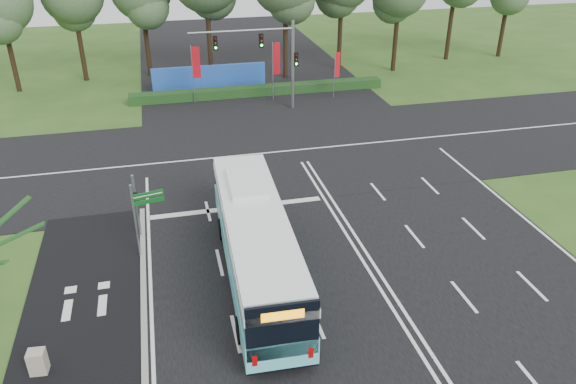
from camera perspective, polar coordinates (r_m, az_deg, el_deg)
The scene contains 15 objects.
ground at distance 28.05m, azimuth 6.58°, elevation -5.40°, with size 120.00×120.00×0.00m, color #2D501A.
road_main at distance 28.04m, azimuth 6.58°, elevation -5.36°, with size 20.00×120.00×0.04m, color black.
road_cross at distance 38.16m, azimuth 0.62°, elevation 4.23°, with size 120.00×14.00×0.05m, color black.
bike_path at distance 24.62m, azimuth -20.10°, elevation -12.48°, with size 5.00×18.00×0.06m, color black.
kerb_strip at distance 24.33m, azimuth -14.42°, elevation -11.95°, with size 0.25×18.00×0.12m, color gray.
city_bus at distance 24.72m, azimuth -3.26°, elevation -5.22°, with size 3.09×12.66×3.61m.
pedestrian_signal at distance 28.57m, azimuth -15.18°, elevation -1.20°, with size 0.32×0.42×3.44m.
street_sign at distance 26.78m, azimuth -14.67°, elevation -1.85°, with size 1.47×0.39×3.84m.
utility_cabinet at distance 22.81m, azimuth -24.07°, elevation -15.52°, with size 0.60×0.50×1.01m, color #AB9F89.
banner_flag_left at distance 47.32m, azimuth -9.40°, elevation 12.51°, with size 0.70×0.17×4.77m.
banner_flag_mid at distance 47.41m, azimuth -1.29°, elevation 13.01°, with size 0.70×0.27×4.92m.
banner_flag_right at distance 48.40m, azimuth 4.97°, elevation 12.50°, with size 0.55×0.27×3.96m.
traffic_light_gantry at distance 44.61m, azimuth -1.80°, elevation 14.00°, with size 8.41×0.28×7.00m.
hedge at distance 49.50m, azimuth -2.93°, elevation 10.25°, with size 22.00×1.20×0.80m, color #143916.
blue_hoarding at distance 51.15m, azimuth -7.98°, elevation 11.42°, with size 10.00×0.30×2.20m, color blue.
Camera 1 is at (-8.53, -21.94, 15.25)m, focal length 35.00 mm.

